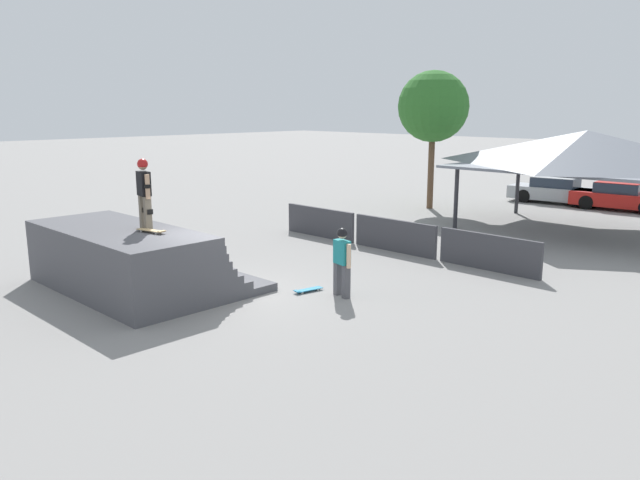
# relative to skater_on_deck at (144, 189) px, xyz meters

# --- Properties ---
(ground_plane) EXTENTS (160.00, 160.00, 0.00)m
(ground_plane) POSITION_rel_skater_on_deck_xyz_m (1.65, 1.08, -2.64)
(ground_plane) COLOR gray
(quarter_pipe_ramp) EXTENTS (5.62, 4.03, 1.63)m
(quarter_pipe_ramp) POSITION_rel_skater_on_deck_xyz_m (-0.59, -0.18, -1.89)
(quarter_pipe_ramp) COLOR #4C4C51
(quarter_pipe_ramp) RESTS_ON ground
(skater_on_deck) EXTENTS (0.76, 0.32, 1.75)m
(skater_on_deck) POSITION_rel_skater_on_deck_xyz_m (0.00, 0.00, 0.00)
(skater_on_deck) COLOR #6B6051
(skater_on_deck) RESTS_ON quarter_pipe_ramp
(skateboard_on_deck) EXTENTS (0.86, 0.37, 0.09)m
(skateboard_on_deck) POSITION_rel_skater_on_deck_xyz_m (0.50, -0.14, -0.95)
(skateboard_on_deck) COLOR silver
(skateboard_on_deck) RESTS_ON quarter_pipe_ramp
(bystander_walking) EXTENTS (0.68, 0.32, 1.73)m
(bystander_walking) POSITION_rel_skater_on_deck_xyz_m (3.73, 3.15, -1.62)
(bystander_walking) COLOR #4C4C51
(bystander_walking) RESTS_ON ground
(skateboard_on_ground) EXTENTS (0.34, 0.81, 0.09)m
(skateboard_on_ground) POSITION_rel_skater_on_deck_xyz_m (2.85, 2.82, -2.58)
(skateboard_on_ground) COLOR silver
(skateboard_on_ground) RESTS_ON ground
(barrier_fence) EXTENTS (10.01, 0.12, 1.05)m
(barrier_fence) POSITION_rel_skater_on_deck_xyz_m (1.61, 8.00, -2.11)
(barrier_fence) COLOR #3D3D42
(barrier_fence) RESTS_ON ground
(pavilion_shelter) EXTENTS (9.01, 5.80, 3.79)m
(pavilion_shelter) POSITION_rel_skater_on_deck_xyz_m (4.65, 15.28, 0.42)
(pavilion_shelter) COLOR #2D2D33
(pavilion_shelter) RESTS_ON ground
(tree_far_back) EXTENTS (3.19, 3.19, 6.24)m
(tree_far_back) POSITION_rel_skater_on_deck_xyz_m (-2.71, 16.20, 1.98)
(tree_far_back) COLOR brown
(tree_far_back) RESTS_ON ground
(parked_car_silver) EXTENTS (4.59, 2.17, 1.27)m
(parked_car_silver) POSITION_rel_skater_on_deck_xyz_m (0.79, 21.88, -2.03)
(parked_car_silver) COLOR #A8AAAF
(parked_car_silver) RESTS_ON ground
(parked_car_red) EXTENTS (4.27, 2.04, 1.27)m
(parked_car_red) POSITION_rel_skater_on_deck_xyz_m (3.76, 21.87, -2.03)
(parked_car_red) COLOR red
(parked_car_red) RESTS_ON ground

